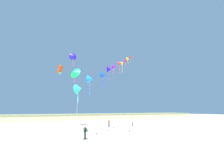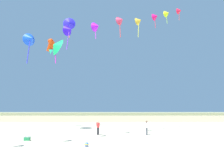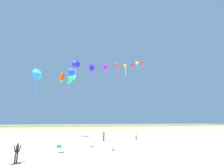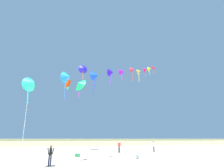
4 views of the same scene
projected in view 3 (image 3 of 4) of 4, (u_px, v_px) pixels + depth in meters
name	position (u px, v px, depth m)	size (l,w,h in m)	color
ground_plane	(110.00, 167.00, 11.24)	(240.00, 240.00, 0.00)	beige
dune_ridge	(82.00, 127.00, 54.97)	(120.00, 13.88, 2.03)	beige
person_near_left	(136.00, 135.00, 26.69)	(0.28, 0.58, 1.69)	#474C56
person_near_right	(17.00, 151.00, 12.19)	(0.56, 0.22, 1.58)	#282D4C
person_mid_center	(104.00, 135.00, 25.64)	(0.54, 0.38, 1.68)	black
kite_banner_string	(113.00, 66.00, 27.80)	(26.29, 27.48, 21.04)	#26E6C2
large_kite_low_lead	(62.00, 77.00, 36.47)	(1.77, 1.59, 2.67)	red
large_kite_mid_trail	(76.00, 63.00, 37.70)	(2.14, 1.03, 3.63)	#2A20ED
large_kite_high_solo	(70.00, 78.00, 31.33)	(2.93, 3.14, 3.89)	#18DD66
beach_cooler	(59.00, 146.00, 19.26)	(0.58, 0.41, 0.46)	#23844C
beach_ball	(113.00, 149.00, 17.26)	(0.36, 0.36, 0.36)	blue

